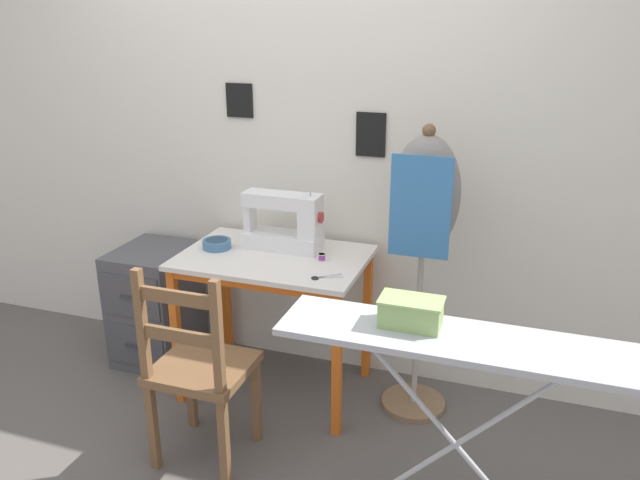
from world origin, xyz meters
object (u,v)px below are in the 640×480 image
fabric_bowl (217,244)px  ironing_board (464,351)px  scissors (322,277)px  thread_spool_near_machine (322,257)px  filing_cabinet (156,304)px  wooden_chair (199,370)px  storage_box (411,312)px  dress_form (424,213)px  sewing_machine (287,223)px

fabric_bowl → ironing_board: (1.32, -0.72, 0.01)m
scissors → thread_spool_near_machine: thread_spool_near_machine is taller
filing_cabinet → ironing_board: bearing=-24.4°
thread_spool_near_machine → wooden_chair: 0.79m
thread_spool_near_machine → ironing_board: ironing_board is taller
wooden_chair → storage_box: (0.90, -0.06, 0.45)m
fabric_bowl → dress_form: dress_form is taller
filing_cabinet → scissors: bearing=-14.4°
wooden_chair → ironing_board: 1.15m
sewing_machine → dress_form: bearing=-3.7°
dress_form → ironing_board: (0.29, -0.78, -0.23)m
thread_spool_near_machine → filing_cabinet: (-1.02, 0.07, -0.44)m
sewing_machine → dress_form: (0.69, -0.04, 0.14)m
sewing_machine → thread_spool_near_machine: size_ratio=10.19×
fabric_bowl → storage_box: size_ratio=0.65×
fabric_bowl → dress_form: 1.06m
fabric_bowl → storage_box: 1.32m
fabric_bowl → filing_cabinet: (-0.46, 0.09, -0.45)m
fabric_bowl → scissors: 0.66m
dress_form → storage_box: 0.77m
fabric_bowl → wooden_chair: size_ratio=0.15×
filing_cabinet → ironing_board: 2.00m
fabric_bowl → wooden_chair: wooden_chair is taller
fabric_bowl → dress_form: (1.03, 0.07, 0.25)m
fabric_bowl → ironing_board: 1.50m
sewing_machine → fabric_bowl: sewing_machine is taller
scissors → storage_box: (0.49, -0.49, 0.14)m
scissors → ironing_board: ironing_board is taller
wooden_chair → storage_box: storage_box is taller
wooden_chair → scissors: bearing=46.7°
wooden_chair → sewing_machine: bearing=81.0°
fabric_bowl → wooden_chair: (0.22, -0.62, -0.33)m
sewing_machine → thread_spool_near_machine: bearing=-23.8°
scissors → storage_box: 0.71m
thread_spool_near_machine → storage_box: (0.57, -0.70, 0.12)m
thread_spool_near_machine → dress_form: (0.47, 0.05, 0.26)m
wooden_chair → filing_cabinet: wooden_chair is taller
fabric_bowl → thread_spool_near_machine: bearing=1.4°
scissors → ironing_board: size_ratio=0.11×
fabric_bowl → ironing_board: ironing_board is taller
thread_spool_near_machine → fabric_bowl: bearing=-178.6°
wooden_chair → ironing_board: wooden_chair is taller
thread_spool_near_machine → ironing_board: 1.05m
wooden_chair → ironing_board: (1.09, -0.10, 0.35)m
filing_cabinet → fabric_bowl: bearing=-10.8°
sewing_machine → storage_box: (0.78, -0.79, 0.00)m
sewing_machine → filing_cabinet: sewing_machine is taller
dress_form → ironing_board: dress_form is taller
scissors → filing_cabinet: size_ratio=0.21×
scissors → filing_cabinet: scissors is taller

